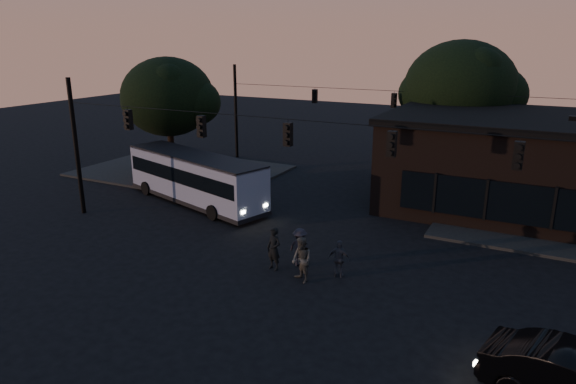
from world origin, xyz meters
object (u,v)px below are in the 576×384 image
at_px(bus, 195,176).
at_px(pedestrian_c, 339,259).
at_px(pedestrian_a, 274,249).
at_px(pedestrian_d, 300,247).
at_px(pedestrian_b, 302,260).
at_px(building, 528,164).

xyz_separation_m(bus, pedestrian_c, (11.32, -5.36, -0.86)).
bearing_deg(pedestrian_a, pedestrian_d, 55.66).
bearing_deg(pedestrian_b, pedestrian_d, 152.04).
distance_m(building, pedestrian_c, 14.46).
relative_size(bus, pedestrian_c, 6.75).
distance_m(building, pedestrian_a, 16.28).
bearing_deg(building, pedestrian_d, -122.15).
xyz_separation_m(building, bus, (-17.44, -7.60, -1.05)).
height_order(bus, pedestrian_b, bus).
xyz_separation_m(pedestrian_a, pedestrian_c, (2.74, 0.59, -0.14)).
distance_m(bus, pedestrian_d, 10.77).
distance_m(bus, pedestrian_b, 12.02).
xyz_separation_m(building, pedestrian_b, (-7.31, -14.05, -1.77)).
distance_m(pedestrian_b, pedestrian_c, 1.62).
relative_size(pedestrian_a, pedestrian_b, 1.00).
relative_size(building, pedestrian_d, 8.95).
bearing_deg(pedestrian_b, pedestrian_a, -164.69).
bearing_deg(bus, pedestrian_c, -8.42).
distance_m(building, pedestrian_d, 15.18).
bearing_deg(building, pedestrian_c, -115.28).
xyz_separation_m(pedestrian_b, pedestrian_d, (-0.71, 1.29, -0.08)).
xyz_separation_m(pedestrian_a, pedestrian_d, (0.84, 0.79, -0.07)).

